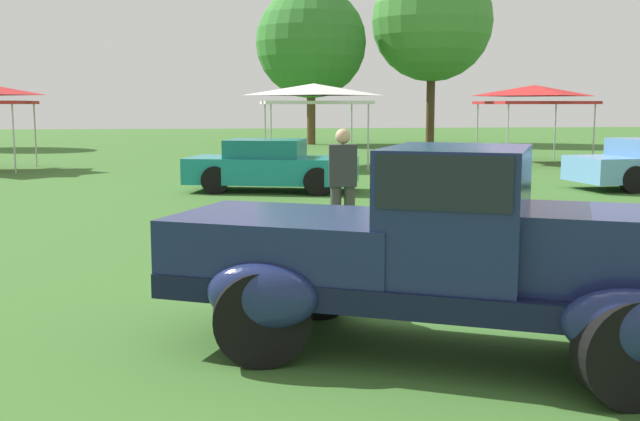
{
  "coord_description": "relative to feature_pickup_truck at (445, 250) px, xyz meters",
  "views": [
    {
      "loc": [
        -2.17,
        -6.31,
        2.03
      ],
      "look_at": [
        -1.02,
        2.45,
        0.8
      ],
      "focal_mm": 42.89,
      "sensor_mm": 36.0,
      "label": 1
    }
  ],
  "objects": [
    {
      "name": "feature_pickup_truck",
      "position": [
        0.0,
        0.0,
        0.0
      ],
      "size": [
        4.66,
        3.25,
        1.7
      ],
      "color": "black",
      "rests_on": "ground_plane"
    },
    {
      "name": "treeline_mid_left",
      "position": [
        2.9,
        33.38,
        4.27
      ],
      "size": [
        5.6,
        5.6,
        7.95
      ],
      "color": "brown",
      "rests_on": "ground_plane"
    },
    {
      "name": "ground_plane",
      "position": [
        0.38,
        0.44,
        -0.87
      ],
      "size": [
        120.0,
        120.0,
        0.0
      ],
      "primitive_type": "plane",
      "color": "#386628"
    },
    {
      "name": "canopy_tent_right_field",
      "position": [
        9.13,
        19.84,
        1.56
      ],
      "size": [
        3.35,
        3.35,
        2.71
      ],
      "color": "#B7B7BC",
      "rests_on": "ground_plane"
    },
    {
      "name": "show_car_teal",
      "position": [
        -0.6,
        12.1,
        -0.27
      ],
      "size": [
        4.26,
        2.68,
        1.22
      ],
      "color": "teal",
      "rests_on": "ground_plane"
    },
    {
      "name": "canopy_tent_center_field",
      "position": [
        1.26,
        18.87,
        1.56
      ],
      "size": [
        3.33,
        3.33,
        2.71
      ],
      "color": "#B7B7BC",
      "rests_on": "ground_plane"
    },
    {
      "name": "spectator_near_truck",
      "position": [
        -0.03,
        5.01,
        0.05
      ],
      "size": [
        0.42,
        0.28,
        1.69
      ],
      "color": "#383838",
      "rests_on": "ground_plane"
    },
    {
      "name": "treeline_center",
      "position": [
        9.23,
        33.49,
        5.46
      ],
      "size": [
        6.25,
        6.25,
        9.47
      ],
      "color": "#47331E",
      "rests_on": "ground_plane"
    }
  ]
}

